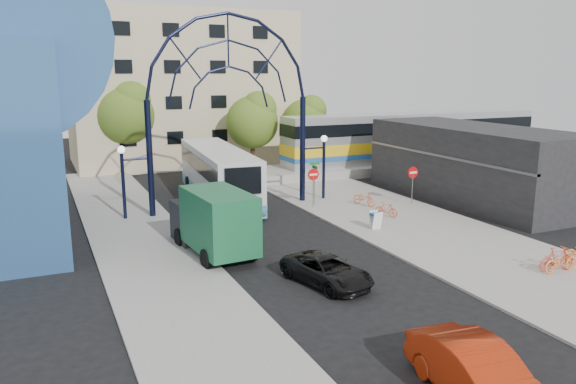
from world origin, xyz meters
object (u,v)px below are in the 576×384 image
city_bus (218,174)px  red_sedan (479,375)px  black_suv (327,270)px  street_name_sign (315,174)px  stop_sign (313,178)px  sandwich_board (376,218)px  train_car (414,136)px  tree_north_a (254,119)px  green_truck (212,221)px  tree_north_c (306,119)px  tree_north_b (126,112)px  bike_near_a (364,198)px  do_not_enter_sign (413,176)px  gateway_arch (229,72)px  bike_far_b (557,259)px  bike_near_b (386,209)px  bike_far_a (561,261)px

city_bus → red_sedan: size_ratio=2.73×
black_suv → street_name_sign: bearing=51.6°
stop_sign → sandwich_board: bearing=-82.4°
train_car → tree_north_a: tree_north_a is taller
green_truck → tree_north_c: bearing=49.7°
tree_north_b → bike_near_a: bearing=-58.0°
street_name_sign → train_car: 17.55m
sandwich_board → tree_north_a: 20.33m
tree_north_b → green_truck: 24.24m
street_name_sign → bike_near_a: 3.57m
do_not_enter_sign → tree_north_a: (-4.88, 15.93, 2.63)m
gateway_arch → bike_far_b: gateway_arch is taller
do_not_enter_sign → red_sedan: bearing=-122.1°
tree_north_c → city_bus: (-12.13, -11.24, -2.41)m
train_car → red_sedan: train_car is taller
bike_near_a → bike_near_b: bearing=-113.0°
street_name_sign → tree_north_b: size_ratio=0.35×
red_sedan → bike_far_b: red_sedan is taller
gateway_arch → bike_near_b: (7.66, -6.00, -7.99)m
tree_north_b → city_bus: bearing=-73.7°
sandwich_board → bike_near_a: bearing=64.5°
bike_near_a → sandwich_board: bearing=-132.3°
train_car → sandwich_board: bearing=-131.9°
street_name_sign → gateway_arch: bearing=164.9°
train_car → tree_north_a: 14.52m
city_bus → bike_far_b: 21.62m
city_bus → bike_near_b: city_bus is taller
city_bus → stop_sign: bearing=-39.5°
train_car → red_sedan: size_ratio=5.21×
gateway_arch → bike_far_a: bearing=-61.7°
red_sedan → black_suv: bearing=92.8°
sandwich_board → green_truck: size_ratio=0.15×
street_name_sign → sandwich_board: 6.78m
train_car → bike_near_b: bearing=-131.4°
tree_north_a → green_truck: size_ratio=1.08×
do_not_enter_sign → bike_near_b: (-3.34, -2.00, -1.41)m
gateway_arch → bike_near_a: bearing=-20.8°
street_name_sign → tree_north_b: 19.81m
stop_sign → bike_far_a: size_ratio=1.37×
gateway_arch → green_truck: size_ratio=2.10×
bike_near_a → tree_north_b: bearing=105.2°
street_name_sign → black_suv: size_ratio=0.65×
train_car → black_suv: size_ratio=5.84×
train_car → bike_far_a: bearing=-113.4°
sandwich_board → green_truck: 9.30m
black_suv → train_car: bearing=33.2°
city_bus → bike_far_b: (9.11, -19.57, -1.20)m
gateway_arch → red_sedan: 24.30m
gateway_arch → do_not_enter_sign: size_ratio=5.50×
green_truck → bike_far_a: size_ratio=3.57×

